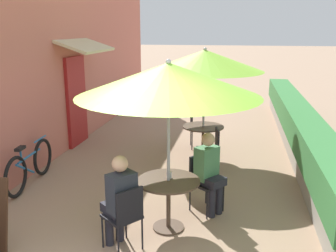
{
  "coord_description": "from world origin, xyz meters",
  "views": [
    {
      "loc": [
        1.38,
        -3.11,
        2.73
      ],
      "look_at": [
        0.15,
        3.37,
        1.0
      ],
      "focal_mm": 40.0,
      "sensor_mm": 36.0,
      "label": 1
    }
  ],
  "objects_px": {
    "patio_umbrella_mid": "(205,60)",
    "cafe_chair_mid_right": "(196,126)",
    "patio_umbrella_near": "(168,80)",
    "coffee_cup_near": "(169,175)",
    "patio_table_mid": "(203,134)",
    "cafe_chair_mid_left": "(211,147)",
    "cafe_chair_near_left": "(203,178)",
    "seated_patron_near_right": "(120,198)",
    "bicycle_leaning": "(30,165)",
    "seated_patron_near_left": "(209,170)",
    "cafe_chair_near_right": "(125,214)",
    "patio_table_near": "(168,192)"
  },
  "relations": [
    {
      "from": "seated_patron_near_left",
      "to": "patio_umbrella_mid",
      "type": "xyz_separation_m",
      "value": [
        -0.32,
        2.4,
        1.41
      ]
    },
    {
      "from": "cafe_chair_near_left",
      "to": "cafe_chair_mid_right",
      "type": "distance_m",
      "value": 3.11
    },
    {
      "from": "cafe_chair_near_left",
      "to": "seated_patron_near_left",
      "type": "relative_size",
      "value": 0.7
    },
    {
      "from": "seated_patron_near_right",
      "to": "coffee_cup_near",
      "type": "height_order",
      "value": "seated_patron_near_right"
    },
    {
      "from": "cafe_chair_mid_right",
      "to": "cafe_chair_near_left",
      "type": "bearing_deg",
      "value": -3.22
    },
    {
      "from": "cafe_chair_near_right",
      "to": "seated_patron_near_right",
      "type": "xyz_separation_m",
      "value": [
        -0.09,
        0.07,
        0.17
      ]
    },
    {
      "from": "patio_table_mid",
      "to": "bicycle_leaning",
      "type": "relative_size",
      "value": 0.51
    },
    {
      "from": "patio_table_near",
      "to": "coffee_cup_near",
      "type": "xyz_separation_m",
      "value": [
        -0.01,
        0.08,
        0.22
      ]
    },
    {
      "from": "seated_patron_near_right",
      "to": "bicycle_leaning",
      "type": "bearing_deg",
      "value": 92.05
    },
    {
      "from": "bicycle_leaning",
      "to": "patio_umbrella_mid",
      "type": "bearing_deg",
      "value": 30.45
    },
    {
      "from": "coffee_cup_near",
      "to": "cafe_chair_mid_left",
      "type": "xyz_separation_m",
      "value": [
        0.43,
        2.17,
        -0.25
      ]
    },
    {
      "from": "coffee_cup_near",
      "to": "cafe_chair_mid_right",
      "type": "relative_size",
      "value": 0.1
    },
    {
      "from": "patio_table_near",
      "to": "patio_umbrella_mid",
      "type": "bearing_deg",
      "value": 86.41
    },
    {
      "from": "patio_table_mid",
      "to": "patio_umbrella_mid",
      "type": "bearing_deg",
      "value": 0.0
    },
    {
      "from": "seated_patron_near_right",
      "to": "patio_umbrella_mid",
      "type": "relative_size",
      "value": 0.52
    },
    {
      "from": "patio_table_mid",
      "to": "seated_patron_near_left",
      "type": "bearing_deg",
      "value": -82.4
    },
    {
      "from": "seated_patron_near_left",
      "to": "patio_table_mid",
      "type": "relative_size",
      "value": 1.44
    },
    {
      "from": "cafe_chair_near_left",
      "to": "cafe_chair_mid_left",
      "type": "distance_m",
      "value": 1.59
    },
    {
      "from": "cafe_chair_near_left",
      "to": "patio_table_mid",
      "type": "relative_size",
      "value": 1.0
    },
    {
      "from": "seated_patron_near_right",
      "to": "coffee_cup_near",
      "type": "bearing_deg",
      "value": 1.28
    },
    {
      "from": "cafe_chair_near_left",
      "to": "bicycle_leaning",
      "type": "distance_m",
      "value": 3.15
    },
    {
      "from": "patio_table_near",
      "to": "bicycle_leaning",
      "type": "xyz_separation_m",
      "value": [
        -2.7,
        1.02,
        -0.19
      ]
    },
    {
      "from": "coffee_cup_near",
      "to": "patio_table_mid",
      "type": "xyz_separation_m",
      "value": [
        0.19,
        2.91,
        -0.22
      ]
    },
    {
      "from": "coffee_cup_near",
      "to": "cafe_chair_mid_right",
      "type": "xyz_separation_m",
      "value": [
        -0.04,
        3.65,
        -0.25
      ]
    },
    {
      "from": "patio_umbrella_near",
      "to": "patio_umbrella_mid",
      "type": "distance_m",
      "value": 3.0
    },
    {
      "from": "seated_patron_near_right",
      "to": "cafe_chair_mid_left",
      "type": "height_order",
      "value": "seated_patron_near_right"
    },
    {
      "from": "coffee_cup_near",
      "to": "bicycle_leaning",
      "type": "xyz_separation_m",
      "value": [
        -2.7,
        0.94,
        -0.4
      ]
    },
    {
      "from": "seated_patron_near_right",
      "to": "patio_table_mid",
      "type": "distance_m",
      "value": 3.65
    },
    {
      "from": "cafe_chair_near_right",
      "to": "cafe_chair_near_left",
      "type": "bearing_deg",
      "value": 5.63
    },
    {
      "from": "patio_table_near",
      "to": "cafe_chair_near_right",
      "type": "distance_m",
      "value": 0.78
    },
    {
      "from": "seated_patron_near_right",
      "to": "cafe_chair_mid_right",
      "type": "bearing_deg",
      "value": 32.22
    },
    {
      "from": "patio_table_near",
      "to": "seated_patron_near_left",
      "type": "bearing_deg",
      "value": 49.06
    },
    {
      "from": "cafe_chair_near_left",
      "to": "coffee_cup_near",
      "type": "xyz_separation_m",
      "value": [
        -0.43,
        -0.57,
        0.25
      ]
    },
    {
      "from": "coffee_cup_near",
      "to": "patio_umbrella_mid",
      "type": "bearing_deg",
      "value": 86.21
    },
    {
      "from": "patio_table_mid",
      "to": "cafe_chair_mid_left",
      "type": "relative_size",
      "value": 1.0
    },
    {
      "from": "seated_patron_near_right",
      "to": "coffee_cup_near",
      "type": "relative_size",
      "value": 13.89
    },
    {
      "from": "coffee_cup_near",
      "to": "cafe_chair_mid_right",
      "type": "height_order",
      "value": "cafe_chair_mid_right"
    },
    {
      "from": "seated_patron_near_left",
      "to": "seated_patron_near_right",
      "type": "height_order",
      "value": "same"
    },
    {
      "from": "coffee_cup_near",
      "to": "patio_table_near",
      "type": "bearing_deg",
      "value": -86.34
    },
    {
      "from": "coffee_cup_near",
      "to": "patio_umbrella_mid",
      "type": "height_order",
      "value": "patio_umbrella_mid"
    },
    {
      "from": "cafe_chair_mid_left",
      "to": "seated_patron_near_right",
      "type": "bearing_deg",
      "value": 149.99
    },
    {
      "from": "patio_table_near",
      "to": "seated_patron_near_right",
      "type": "height_order",
      "value": "seated_patron_near_right"
    },
    {
      "from": "coffee_cup_near",
      "to": "patio_table_mid",
      "type": "bearing_deg",
      "value": 86.21
    },
    {
      "from": "seated_patron_near_left",
      "to": "cafe_chair_mid_left",
      "type": "height_order",
      "value": "seated_patron_near_left"
    },
    {
      "from": "seated_patron_near_right",
      "to": "cafe_chair_near_left",
      "type": "bearing_deg",
      "value": 1.52
    },
    {
      "from": "patio_umbrella_near",
      "to": "coffee_cup_near",
      "type": "height_order",
      "value": "patio_umbrella_near"
    },
    {
      "from": "patio_umbrella_near",
      "to": "cafe_chair_near_right",
      "type": "xyz_separation_m",
      "value": [
        -0.42,
        -0.66,
        -1.58
      ]
    },
    {
      "from": "seated_patron_near_right",
      "to": "patio_table_mid",
      "type": "xyz_separation_m",
      "value": [
        0.7,
        3.58,
        -0.13
      ]
    },
    {
      "from": "patio_table_mid",
      "to": "cafe_chair_near_left",
      "type": "bearing_deg",
      "value": -84.3
    },
    {
      "from": "patio_umbrella_mid",
      "to": "cafe_chair_mid_right",
      "type": "height_order",
      "value": "patio_umbrella_mid"
    }
  ]
}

